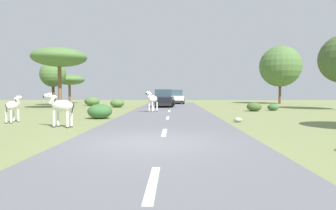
{
  "coord_description": "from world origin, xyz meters",
  "views": [
    {
      "loc": [
        0.82,
        -8.8,
        1.59
      ],
      "look_at": [
        0.48,
        7.86,
        0.81
      ],
      "focal_mm": 31.13,
      "sensor_mm": 36.0,
      "label": 1
    }
  ],
  "objects_px": {
    "zebra_0": "(152,99)",
    "bush_1": "(117,103)",
    "bush_4": "(100,111)",
    "rock_1": "(238,120)",
    "tree_5": "(69,80)",
    "tree_2": "(59,57)",
    "zebra_1": "(13,106)",
    "bush_3": "(273,107)",
    "tree_4": "(53,74)",
    "bush_2": "(92,101)",
    "car_0": "(175,97)",
    "tree_6": "(280,66)",
    "zebra_2": "(61,106)",
    "bush_0": "(254,107)",
    "car_1": "(164,99)"
  },
  "relations": [
    {
      "from": "tree_5",
      "to": "bush_1",
      "type": "xyz_separation_m",
      "value": [
        8.04,
        -9.09,
        -2.68
      ]
    },
    {
      "from": "tree_2",
      "to": "bush_1",
      "type": "height_order",
      "value": "tree_2"
    },
    {
      "from": "zebra_1",
      "to": "tree_4",
      "type": "distance_m",
      "value": 19.69
    },
    {
      "from": "zebra_2",
      "to": "car_0",
      "type": "xyz_separation_m",
      "value": [
        5.16,
        24.31,
        -0.08
      ]
    },
    {
      "from": "car_0",
      "to": "bush_4",
      "type": "height_order",
      "value": "car_0"
    },
    {
      "from": "zebra_1",
      "to": "bush_3",
      "type": "bearing_deg",
      "value": 31.47
    },
    {
      "from": "tree_5",
      "to": "bush_3",
      "type": "relative_size",
      "value": 4.25
    },
    {
      "from": "tree_2",
      "to": "bush_4",
      "type": "height_order",
      "value": "tree_2"
    },
    {
      "from": "zebra_0",
      "to": "zebra_1",
      "type": "distance_m",
      "value": 9.75
    },
    {
      "from": "car_1",
      "to": "zebra_1",
      "type": "bearing_deg",
      "value": 67.09
    },
    {
      "from": "zebra_1",
      "to": "bush_2",
      "type": "bearing_deg",
      "value": 93.79
    },
    {
      "from": "bush_3",
      "to": "tree_2",
      "type": "bearing_deg",
      "value": 171.71
    },
    {
      "from": "bush_1",
      "to": "bush_2",
      "type": "height_order",
      "value": "bush_2"
    },
    {
      "from": "bush_2",
      "to": "tree_2",
      "type": "bearing_deg",
      "value": -108.21
    },
    {
      "from": "tree_5",
      "to": "tree_2",
      "type": "bearing_deg",
      "value": -74.52
    },
    {
      "from": "zebra_1",
      "to": "bush_2",
      "type": "xyz_separation_m",
      "value": [
        -0.89,
        17.35,
        -0.35
      ]
    },
    {
      "from": "car_1",
      "to": "zebra_2",
      "type": "bearing_deg",
      "value": 79.42
    },
    {
      "from": "zebra_1",
      "to": "tree_5",
      "type": "height_order",
      "value": "tree_5"
    },
    {
      "from": "zebra_2",
      "to": "tree_5",
      "type": "bearing_deg",
      "value": 36.38
    },
    {
      "from": "bush_3",
      "to": "bush_0",
      "type": "bearing_deg",
      "value": -154.51
    },
    {
      "from": "car_0",
      "to": "bush_2",
      "type": "distance_m",
      "value": 10.53
    },
    {
      "from": "bush_3",
      "to": "bush_4",
      "type": "distance_m",
      "value": 14.58
    },
    {
      "from": "tree_6",
      "to": "bush_4",
      "type": "relative_size",
      "value": 5.17
    },
    {
      "from": "tree_6",
      "to": "rock_1",
      "type": "height_order",
      "value": "tree_6"
    },
    {
      "from": "zebra_0",
      "to": "rock_1",
      "type": "xyz_separation_m",
      "value": [
        4.9,
        -6.79,
        -0.87
      ]
    },
    {
      "from": "car_1",
      "to": "bush_0",
      "type": "relative_size",
      "value": 3.74
    },
    {
      "from": "bush_1",
      "to": "bush_2",
      "type": "distance_m",
      "value": 4.59
    },
    {
      "from": "zebra_0",
      "to": "tree_6",
      "type": "distance_m",
      "value": 22.14
    },
    {
      "from": "zebra_1",
      "to": "tree_2",
      "type": "distance_m",
      "value": 13.27
    },
    {
      "from": "zebra_1",
      "to": "car_0",
      "type": "xyz_separation_m",
      "value": [
        8.32,
        22.46,
        0.0
      ]
    },
    {
      "from": "car_0",
      "to": "bush_0",
      "type": "bearing_deg",
      "value": 110.1
    },
    {
      "from": "car_1",
      "to": "bush_0",
      "type": "height_order",
      "value": "car_1"
    },
    {
      "from": "zebra_0",
      "to": "bush_1",
      "type": "distance_m",
      "value": 8.13
    },
    {
      "from": "tree_5",
      "to": "bush_4",
      "type": "bearing_deg",
      "value": -66.07
    },
    {
      "from": "zebra_1",
      "to": "bush_2",
      "type": "distance_m",
      "value": 17.38
    },
    {
      "from": "car_1",
      "to": "bush_4",
      "type": "bearing_deg",
      "value": 78.08
    },
    {
      "from": "tree_5",
      "to": "zebra_1",
      "type": "bearing_deg",
      "value": -76.69
    },
    {
      "from": "zebra_0",
      "to": "bush_0",
      "type": "height_order",
      "value": "zebra_0"
    },
    {
      "from": "tree_5",
      "to": "bush_2",
      "type": "relative_size",
      "value": 2.32
    },
    {
      "from": "zebra_1",
      "to": "tree_6",
      "type": "relative_size",
      "value": 0.2
    },
    {
      "from": "car_1",
      "to": "bush_1",
      "type": "height_order",
      "value": "car_1"
    },
    {
      "from": "bush_0",
      "to": "bush_4",
      "type": "xyz_separation_m",
      "value": [
        -10.74,
        -6.56,
        0.07
      ]
    },
    {
      "from": "bush_3",
      "to": "rock_1",
      "type": "bearing_deg",
      "value": -118.07
    },
    {
      "from": "bush_4",
      "to": "zebra_1",
      "type": "bearing_deg",
      "value": -149.43
    },
    {
      "from": "bush_1",
      "to": "rock_1",
      "type": "relative_size",
      "value": 3.2
    },
    {
      "from": "tree_6",
      "to": "tree_4",
      "type": "bearing_deg",
      "value": -171.15
    },
    {
      "from": "zebra_2",
      "to": "tree_5",
      "type": "relative_size",
      "value": 0.42
    },
    {
      "from": "bush_4",
      "to": "rock_1",
      "type": "xyz_separation_m",
      "value": [
        7.61,
        -1.83,
        -0.3
      ]
    },
    {
      "from": "zebra_1",
      "to": "bush_4",
      "type": "distance_m",
      "value": 4.47
    },
    {
      "from": "bush_1",
      "to": "zebra_0",
      "type": "bearing_deg",
      "value": -60.22
    }
  ]
}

